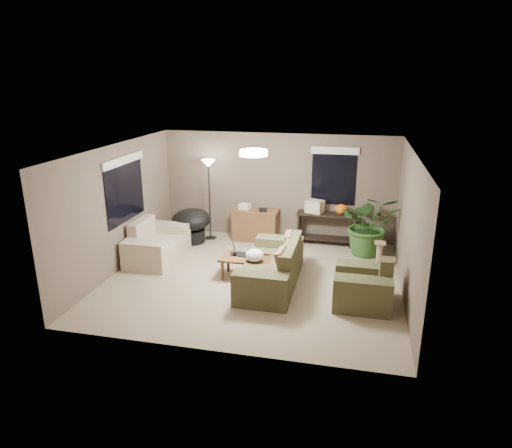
% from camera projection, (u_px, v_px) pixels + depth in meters
% --- Properties ---
extents(room_shell, '(5.50, 5.50, 5.50)m').
position_uv_depth(room_shell, '(254.00, 217.00, 8.43)').
color(room_shell, tan).
rests_on(room_shell, ground).
extents(main_sofa, '(0.95, 2.20, 0.85)m').
position_uv_depth(main_sofa, '(273.00, 269.00, 8.52)').
color(main_sofa, brown).
rests_on(main_sofa, ground).
extents(throw_pillows, '(0.27, 1.37, 0.47)m').
position_uv_depth(throw_pillows, '(287.00, 253.00, 8.36)').
color(throw_pillows, '#8C7251').
rests_on(throw_pillows, main_sofa).
extents(loveseat, '(0.90, 1.60, 0.85)m').
position_uv_depth(loveseat, '(156.00, 245.00, 9.71)').
color(loveseat, beige).
rests_on(loveseat, ground).
extents(armchair, '(0.95, 1.00, 0.85)m').
position_uv_depth(armchair, '(363.00, 288.00, 7.77)').
color(armchair, '#47472B').
rests_on(armchair, ground).
extents(coffee_table, '(1.00, 0.55, 0.42)m').
position_uv_depth(coffee_table, '(246.00, 260.00, 8.77)').
color(coffee_table, brown).
rests_on(coffee_table, ground).
extents(laptop, '(0.41, 0.29, 0.24)m').
position_uv_depth(laptop, '(239.00, 252.00, 8.86)').
color(laptop, black).
rests_on(laptop, coffee_table).
extents(plastic_bag, '(0.34, 0.31, 0.24)m').
position_uv_depth(plastic_bag, '(255.00, 255.00, 8.53)').
color(plastic_bag, white).
rests_on(plastic_bag, coffee_table).
extents(desk, '(1.10, 0.50, 0.75)m').
position_uv_depth(desk, '(255.00, 225.00, 10.81)').
color(desk, brown).
rests_on(desk, ground).
extents(desk_papers, '(0.71, 0.30, 0.12)m').
position_uv_depth(desk_papers, '(248.00, 207.00, 10.70)').
color(desk_papers, silver).
rests_on(desk_papers, desk).
extents(console_table, '(1.30, 0.40, 0.75)m').
position_uv_depth(console_table, '(325.00, 226.00, 10.52)').
color(console_table, black).
rests_on(console_table, ground).
extents(pumpkin, '(0.34, 0.34, 0.23)m').
position_uv_depth(pumpkin, '(341.00, 209.00, 10.31)').
color(pumpkin, orange).
rests_on(pumpkin, console_table).
extents(cardboard_box, '(0.46, 0.41, 0.29)m').
position_uv_depth(cardboard_box, '(315.00, 206.00, 10.43)').
color(cardboard_box, beige).
rests_on(cardboard_box, console_table).
extents(papasan_chair, '(1.01, 1.01, 0.80)m').
position_uv_depth(papasan_chair, '(192.00, 223.00, 10.65)').
color(papasan_chair, black).
rests_on(papasan_chair, ground).
extents(floor_lamp, '(0.32, 0.32, 1.91)m').
position_uv_depth(floor_lamp, '(209.00, 173.00, 10.54)').
color(floor_lamp, black).
rests_on(floor_lamp, ground).
extents(ceiling_fixture, '(0.50, 0.50, 0.10)m').
position_uv_depth(ceiling_fixture, '(254.00, 153.00, 8.06)').
color(ceiling_fixture, white).
rests_on(ceiling_fixture, room_shell).
extents(houseplant, '(1.24, 1.38, 1.07)m').
position_uv_depth(houseplant, '(369.00, 231.00, 9.88)').
color(houseplant, '#2D5923').
rests_on(houseplant, ground).
extents(cat_scratching_post, '(0.32, 0.32, 0.50)m').
position_uv_depth(cat_scratching_post, '(379.00, 255.00, 9.40)').
color(cat_scratching_post, tan).
rests_on(cat_scratching_post, ground).
extents(window_left, '(0.05, 1.56, 1.33)m').
position_uv_depth(window_left, '(124.00, 178.00, 9.12)').
color(window_left, black).
rests_on(window_left, room_shell).
extents(window_back, '(1.06, 0.05, 1.33)m').
position_uv_depth(window_back, '(334.00, 167.00, 10.29)').
color(window_back, black).
rests_on(window_back, room_shell).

